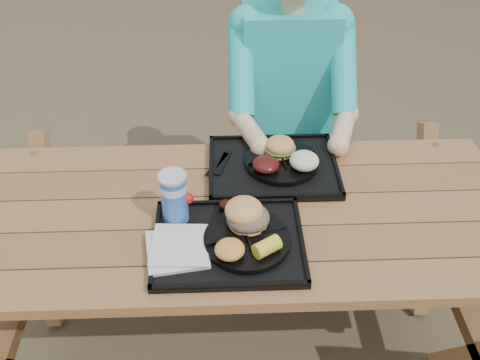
{
  "coord_description": "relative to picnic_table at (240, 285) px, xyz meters",
  "views": [
    {
      "loc": [
        -0.05,
        -1.27,
        1.93
      ],
      "look_at": [
        0.0,
        0.0,
        0.88
      ],
      "focal_mm": 40.0,
      "sensor_mm": 36.0,
      "label": 1
    }
  ],
  "objects": [
    {
      "name": "ground",
      "position": [
        0.0,
        0.0,
        -0.38
      ],
      "size": [
        60.0,
        60.0,
        0.0
      ],
      "primitive_type": "plane",
      "color": "#999999",
      "rests_on": "ground"
    },
    {
      "name": "picnic_table",
      "position": [
        0.0,
        0.0,
        0.0
      ],
      "size": [
        1.8,
        1.49,
        0.75
      ],
      "primitive_type": null,
      "color": "#999999",
      "rests_on": "ground"
    },
    {
      "name": "tray_near",
      "position": [
        -0.04,
        -0.15,
        0.39
      ],
      "size": [
        0.45,
        0.35,
        0.02
      ],
      "primitive_type": "cube",
      "color": "black",
      "rests_on": "picnic_table"
    },
    {
      "name": "tray_far",
      "position": [
        0.12,
        0.21,
        0.39
      ],
      "size": [
        0.45,
        0.35,
        0.02
      ],
      "primitive_type": "cube",
      "color": "black",
      "rests_on": "picnic_table"
    },
    {
      "name": "plate_near",
      "position": [
        0.02,
        -0.16,
        0.41
      ],
      "size": [
        0.26,
        0.26,
        0.02
      ],
      "primitive_type": "cylinder",
      "color": "black",
      "rests_on": "tray_near"
    },
    {
      "name": "plate_far",
      "position": [
        0.15,
        0.22,
        0.41
      ],
      "size": [
        0.26,
        0.26,
        0.02
      ],
      "primitive_type": "cylinder",
      "color": "black",
      "rests_on": "tray_far"
    },
    {
      "name": "napkin_stack",
      "position": [
        -0.19,
        -0.19,
        0.4
      ],
      "size": [
        0.2,
        0.2,
        0.02
      ],
      "primitive_type": "cube",
      "rotation": [
        0.0,
        0.0,
        0.15
      ],
      "color": "silver",
      "rests_on": "tray_near"
    },
    {
      "name": "soda_cup",
      "position": [
        -0.2,
        -0.05,
        0.48
      ],
      "size": [
        0.08,
        0.08,
        0.16
      ],
      "primitive_type": "cylinder",
      "color": "blue",
      "rests_on": "tray_near"
    },
    {
      "name": "condiment_bbq",
      "position": [
        -0.04,
        -0.02,
        0.41
      ],
      "size": [
        0.05,
        0.05,
        0.03
      ],
      "primitive_type": "cylinder",
      "color": "black",
      "rests_on": "tray_near"
    },
    {
      "name": "condiment_mustard",
      "position": [
        0.03,
        -0.02,
        0.41
      ],
      "size": [
        0.04,
        0.04,
        0.03
      ],
      "primitive_type": "cylinder",
      "color": "yellow",
      "rests_on": "tray_near"
    },
    {
      "name": "sandwich",
      "position": [
        0.02,
        -0.1,
        0.48
      ],
      "size": [
        0.12,
        0.12,
        0.13
      ],
      "primitive_type": null,
      "color": "#F5AB56",
      "rests_on": "plate_near"
    },
    {
      "name": "mac_cheese",
      "position": [
        -0.04,
        -0.23,
        0.44
      ],
      "size": [
        0.09,
        0.09,
        0.04
      ],
      "primitive_type": "ellipsoid",
      "color": "#FFAD43",
      "rests_on": "plate_near"
    },
    {
      "name": "corn_cob",
      "position": [
        0.07,
        -0.22,
        0.44
      ],
      "size": [
        0.11,
        0.11,
        0.05
      ],
      "primitive_type": null,
      "rotation": [
        0.0,
        0.0,
        0.57
      ],
      "color": "yellow",
      "rests_on": "plate_near"
    },
    {
      "name": "cutlery_far",
      "position": [
        -0.05,
        0.23,
        0.4
      ],
      "size": [
        0.07,
        0.15,
        0.01
      ],
      "primitive_type": "cube",
      "rotation": [
        0.0,
        0.0,
        -0.31
      ],
      "color": "black",
      "rests_on": "tray_far"
    },
    {
      "name": "burger",
      "position": [
        0.15,
        0.26,
        0.46
      ],
      "size": [
        0.1,
        0.1,
        0.09
      ],
      "primitive_type": null,
      "color": "#F89D57",
      "rests_on": "plate_far"
    },
    {
      "name": "baked_beans",
      "position": [
        0.09,
        0.16,
        0.44
      ],
      "size": [
        0.09,
        0.09,
        0.04
      ],
      "primitive_type": "ellipsoid",
      "color": "#48110E",
      "rests_on": "plate_far"
    },
    {
      "name": "potato_salad",
      "position": [
        0.23,
        0.17,
        0.44
      ],
      "size": [
        0.1,
        0.1,
        0.06
      ],
      "primitive_type": "ellipsoid",
      "color": "#EDE7C9",
      "rests_on": "plate_far"
    },
    {
      "name": "diner",
      "position": [
        0.23,
        0.7,
        0.27
      ],
      "size": [
        0.48,
        0.84,
        1.28
      ],
      "primitive_type": null,
      "color": "teal",
      "rests_on": "ground"
    }
  ]
}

